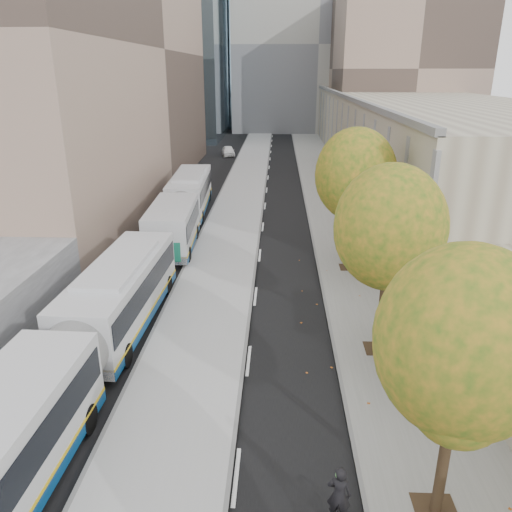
# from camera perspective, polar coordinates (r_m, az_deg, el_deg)

# --- Properties ---
(bus_platform) EXTENTS (4.25, 150.00, 0.15)m
(bus_platform) POSITION_cam_1_polar(r_m,az_deg,el_deg) (41.50, -2.09, 5.51)
(bus_platform) COLOR #B2B2B2
(bus_platform) RESTS_ON ground
(sidewalk) EXTENTS (4.75, 150.00, 0.08)m
(sidewalk) POSITION_cam_1_polar(r_m,az_deg,el_deg) (41.65, 8.99, 5.28)
(sidewalk) COLOR gray
(sidewalk) RESTS_ON ground
(building_tan) EXTENTS (18.00, 92.00, 8.00)m
(building_tan) POSITION_cam_1_polar(r_m,az_deg,el_deg) (71.15, 16.09, 14.22)
(building_tan) COLOR gray
(building_tan) RESTS_ON ground
(building_midrise) EXTENTS (24.00, 46.00, 25.00)m
(building_midrise) POSITION_cam_1_polar(r_m,az_deg,el_deg) (50.95, -24.61, 20.69)
(building_midrise) COLOR gray
(building_midrise) RESTS_ON ground
(building_far_block) EXTENTS (30.00, 18.00, 30.00)m
(building_far_block) POSITION_cam_1_polar(r_m,az_deg,el_deg) (101.28, 6.78, 22.70)
(building_far_block) COLOR #99968D
(building_far_block) RESTS_ON ground
(bus_shelter) EXTENTS (1.90, 4.40, 2.53)m
(bus_shelter) POSITION_cam_1_polar(r_m,az_deg,el_deg) (19.15, 21.61, -7.68)
(bus_shelter) COLOR #383A3F
(bus_shelter) RESTS_ON sidewalk
(tree_b) EXTENTS (4.00, 4.00, 6.97)m
(tree_b) POSITION_cam_1_polar(r_m,az_deg,el_deg) (12.24, 22.59, -9.10)
(tree_b) COLOR black
(tree_b) RESTS_ON sidewalk
(tree_c) EXTENTS (4.20, 4.20, 7.28)m
(tree_c) POSITION_cam_1_polar(r_m,az_deg,el_deg) (19.26, 15.05, 3.14)
(tree_c) COLOR black
(tree_c) RESTS_ON sidewalk
(tree_d) EXTENTS (4.40, 4.40, 7.60)m
(tree_d) POSITION_cam_1_polar(r_m,az_deg,el_deg) (27.81, 11.32, 9.09)
(tree_d) COLOR black
(tree_d) RESTS_ON sidewalk
(bus_near) EXTENTS (3.03, 17.36, 2.88)m
(bus_near) POSITION_cam_1_polar(r_m,az_deg,el_deg) (19.54, -18.71, -8.75)
(bus_near) COLOR silver
(bus_near) RESTS_ON ground
(bus_far) EXTENTS (3.49, 17.88, 2.96)m
(bus_far) POSITION_cam_1_polar(r_m,az_deg,el_deg) (36.84, -8.25, 5.87)
(bus_far) COLOR silver
(bus_far) RESTS_ON ground
(cyclist) EXTENTS (0.77, 1.65, 2.03)m
(cyclist) POSITION_cam_1_polar(r_m,az_deg,el_deg) (13.71, 9.35, -26.70)
(cyclist) COLOR black
(cyclist) RESTS_ON ground
(distant_car) EXTENTS (2.22, 4.08, 1.32)m
(distant_car) POSITION_cam_1_polar(r_m,az_deg,el_deg) (68.27, -3.18, 11.89)
(distant_car) COLOR white
(distant_car) RESTS_ON ground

